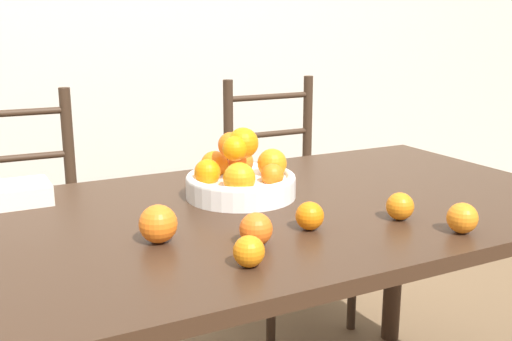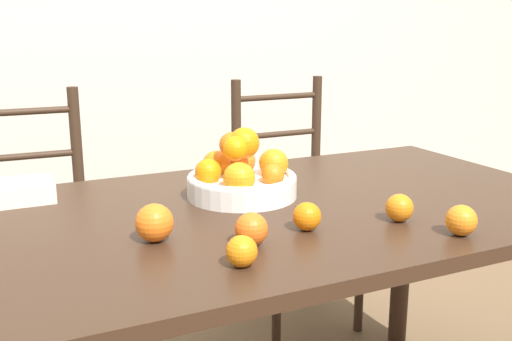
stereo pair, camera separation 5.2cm
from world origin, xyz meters
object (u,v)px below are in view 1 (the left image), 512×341
orange_loose_1 (310,216)px  book_stack (17,193)px  orange_loose_2 (249,251)px  orange_loose_4 (256,229)px  orange_loose_3 (462,218)px  chair_left (24,254)px  orange_loose_5 (400,206)px  fruit_bowl (240,176)px  chair_right (285,212)px  orange_loose_0 (158,224)px

orange_loose_1 → book_stack: (-0.57, 0.53, -0.01)m
orange_loose_2 → orange_loose_4: bearing=55.8°
orange_loose_3 → chair_left: chair_left is taller
orange_loose_4 → orange_loose_1: bearing=11.4°
chair_left → orange_loose_5: bearing=-50.4°
orange_loose_2 → orange_loose_4: 0.12m
fruit_bowl → orange_loose_5: (0.25, -0.35, -0.02)m
orange_loose_2 → chair_right: (0.71, 1.07, -0.33)m
orange_loose_2 → orange_loose_3: orange_loose_3 is taller
fruit_bowl → orange_loose_5: fruit_bowl is taller
orange_loose_0 → book_stack: 0.51m
orange_loose_1 → orange_loose_3: bearing=-31.1°
fruit_bowl → orange_loose_5: bearing=-54.2°
orange_loose_1 → chair_right: 1.11m
orange_loose_5 → book_stack: 0.98m
orange_loose_5 → chair_left: 1.29m
orange_loose_2 → book_stack: orange_loose_2 is taller
fruit_bowl → chair_left: 0.88m
orange_loose_0 → orange_loose_1: orange_loose_0 is taller
orange_loose_2 → orange_loose_3: bearing=-5.4°
orange_loose_3 → orange_loose_5: size_ratio=1.04×
fruit_bowl → orange_loose_4: bearing=-110.9°
orange_loose_1 → chair_left: size_ratio=0.06×
book_stack → orange_loose_3: bearing=-39.4°
orange_loose_3 → orange_loose_4: (-0.45, 0.14, 0.00)m
orange_loose_0 → book_stack: (-0.24, 0.45, -0.02)m
chair_left → book_stack: chair_left is taller
orange_loose_0 → orange_loose_4: orange_loose_0 is taller
orange_loose_3 → orange_loose_4: 0.47m
book_stack → orange_loose_5: bearing=-35.5°
orange_loose_5 → book_stack: bearing=144.5°
fruit_bowl → chair_left: size_ratio=0.29×
fruit_bowl → orange_loose_0: size_ratio=3.57×
orange_loose_4 → fruit_bowl: bearing=69.1°
orange_loose_3 → chair_left: size_ratio=0.07×
orange_loose_2 → chair_right: chair_right is taller
fruit_bowl → orange_loose_2: (-0.20, -0.44, -0.03)m
fruit_bowl → chair_left: bearing=128.8°
orange_loose_5 → fruit_bowl: bearing=125.8°
orange_loose_3 → orange_loose_5: bearing=114.2°
book_stack → chair_left: bearing=84.6°
orange_loose_4 → chair_left: size_ratio=0.07×
orange_loose_0 → orange_loose_3: 0.68m
orange_loose_1 → orange_loose_3: size_ratio=0.94×
orange_loose_5 → chair_right: bearing=75.4°
fruit_bowl → book_stack: (-0.55, 0.22, -0.03)m
orange_loose_1 → orange_loose_4: 0.16m
orange_loose_1 → orange_loose_5: (0.23, -0.04, 0.00)m
fruit_bowl → orange_loose_3: size_ratio=4.28×
orange_loose_5 → orange_loose_3: bearing=-65.8°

